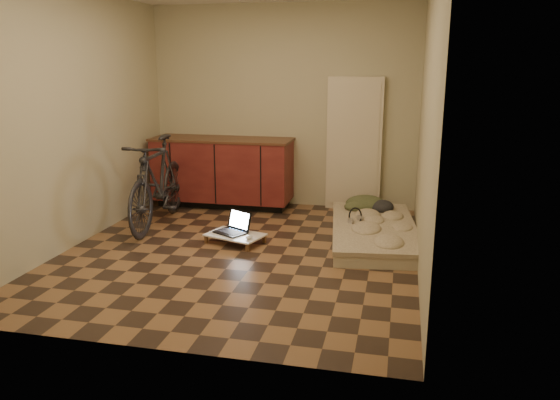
% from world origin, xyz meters
% --- Properties ---
extents(room_shell, '(3.50, 4.00, 2.60)m').
position_xyz_m(room_shell, '(0.00, 0.00, 1.30)').
color(room_shell, brown).
rests_on(room_shell, ground).
extents(cabinets, '(1.84, 0.62, 0.91)m').
position_xyz_m(cabinets, '(-0.75, 1.70, 0.47)').
color(cabinets, black).
rests_on(cabinets, ground).
extents(appliance_panel, '(0.70, 0.10, 1.70)m').
position_xyz_m(appliance_panel, '(0.95, 1.94, 0.85)').
color(appliance_panel, beige).
rests_on(appliance_panel, ground).
extents(bicycle, '(0.65, 1.80, 1.14)m').
position_xyz_m(bicycle, '(-1.20, 0.68, 0.57)').
color(bicycle, black).
rests_on(bicycle, ground).
extents(futon, '(1.11, 1.96, 0.16)m').
position_xyz_m(futon, '(1.30, 0.72, 0.08)').
color(futon, '#BEB498').
rests_on(futon, ground).
extents(clothing_pile, '(0.57, 0.49, 0.21)m').
position_xyz_m(clothing_pile, '(1.20, 1.42, 0.26)').
color(clothing_pile, '#3A4226').
rests_on(clothing_pile, futon).
extents(headphones, '(0.29, 0.29, 0.14)m').
position_xyz_m(headphones, '(1.09, 0.78, 0.23)').
color(headphones, black).
rests_on(headphones, futon).
extents(lap_desk, '(0.68, 0.54, 0.10)m').
position_xyz_m(lap_desk, '(-0.13, 0.25, 0.09)').
color(lap_desk, brown).
rests_on(lap_desk, ground).
extents(laptop, '(0.42, 0.41, 0.22)m').
position_xyz_m(laptop, '(-0.17, 0.31, 0.15)').
color(laptop, black).
rests_on(laptop, lap_desk).
extents(mouse, '(0.07, 0.11, 0.04)m').
position_xyz_m(mouse, '(0.05, 0.13, 0.12)').
color(mouse, white).
rests_on(mouse, lap_desk).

